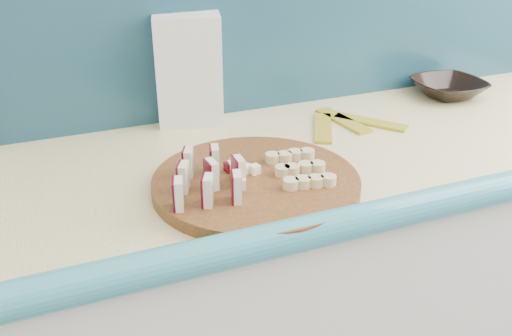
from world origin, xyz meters
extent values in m
cube|color=#E4D385|center=(0.10, 1.50, 0.90)|extent=(2.20, 0.60, 0.03)
cube|color=teal|center=(0.10, 1.20, 0.90)|extent=(2.20, 0.06, 0.03)
cube|color=teal|center=(0.10, 1.79, 1.16)|extent=(2.20, 0.02, 0.50)
cylinder|color=#3F1E0D|center=(0.16, 1.37, 0.92)|extent=(0.45, 0.45, 0.02)
cube|color=beige|center=(-0.01, 1.32, 0.96)|extent=(0.02, 0.04, 0.05)
cube|color=#480510|center=(-0.01, 1.32, 0.96)|extent=(0.01, 0.03, 0.05)
cube|color=beige|center=(0.02, 1.37, 0.96)|extent=(0.02, 0.04, 0.05)
cube|color=#480510|center=(0.01, 1.38, 0.96)|extent=(0.01, 0.03, 0.05)
cube|color=beige|center=(0.04, 1.43, 0.96)|extent=(0.02, 0.04, 0.05)
cube|color=#480510|center=(0.04, 1.43, 0.96)|extent=(0.01, 0.03, 0.05)
cube|color=beige|center=(0.04, 1.31, 0.96)|extent=(0.02, 0.04, 0.05)
cube|color=#480510|center=(0.04, 1.31, 0.96)|extent=(0.01, 0.03, 0.05)
cube|color=beige|center=(0.07, 1.37, 0.96)|extent=(0.02, 0.04, 0.05)
cube|color=#480510|center=(0.06, 1.37, 0.96)|extent=(0.01, 0.03, 0.05)
cube|color=beige|center=(0.09, 1.42, 0.96)|extent=(0.02, 0.04, 0.05)
cube|color=#480510|center=(0.09, 1.42, 0.96)|extent=(0.01, 0.03, 0.05)
cube|color=beige|center=(0.09, 1.30, 0.96)|extent=(0.02, 0.04, 0.05)
cube|color=#480510|center=(0.08, 1.30, 0.96)|extent=(0.01, 0.03, 0.05)
cube|color=beige|center=(0.12, 1.36, 0.96)|extent=(0.02, 0.04, 0.05)
cube|color=#480510|center=(0.11, 1.36, 0.96)|extent=(0.01, 0.03, 0.05)
cube|color=#FFF7CB|center=(0.14, 1.38, 0.94)|extent=(0.02, 0.02, 0.02)
cube|color=#FFF7CB|center=(0.15, 1.39, 0.94)|extent=(0.02, 0.02, 0.02)
cube|color=#480510|center=(0.14, 1.40, 0.94)|extent=(0.02, 0.02, 0.02)
cube|color=#FFF7CB|center=(0.13, 1.39, 0.94)|extent=(0.02, 0.02, 0.02)
cube|color=#FFF7CB|center=(0.12, 1.39, 0.94)|extent=(0.02, 0.02, 0.02)
cube|color=#FFF7CB|center=(0.11, 1.37, 0.94)|extent=(0.02, 0.02, 0.02)
cube|color=#FFF7CB|center=(0.13, 1.37, 0.94)|extent=(0.02, 0.02, 0.02)
cube|color=#FFF7CB|center=(0.13, 1.36, 0.94)|extent=(0.02, 0.02, 0.02)
cube|color=#480510|center=(0.15, 1.36, 0.94)|extent=(0.02, 0.02, 0.02)
cylinder|color=tan|center=(0.20, 1.31, 0.94)|extent=(0.03, 0.03, 0.02)
cylinder|color=tan|center=(0.22, 1.31, 0.94)|extent=(0.03, 0.03, 0.02)
cylinder|color=tan|center=(0.24, 1.30, 0.94)|extent=(0.03, 0.03, 0.02)
cylinder|color=tan|center=(0.27, 1.30, 0.94)|extent=(0.03, 0.03, 0.02)
cylinder|color=tan|center=(0.21, 1.37, 0.94)|extent=(0.03, 0.03, 0.02)
cylinder|color=tan|center=(0.23, 1.36, 0.94)|extent=(0.03, 0.03, 0.02)
cylinder|color=tan|center=(0.25, 1.36, 0.94)|extent=(0.03, 0.03, 0.02)
cylinder|color=tan|center=(0.28, 1.36, 0.94)|extent=(0.03, 0.03, 0.02)
cylinder|color=tan|center=(0.21, 1.43, 0.94)|extent=(0.03, 0.03, 0.02)
cylinder|color=tan|center=(0.24, 1.42, 0.94)|extent=(0.03, 0.03, 0.02)
cylinder|color=tan|center=(0.26, 1.42, 0.94)|extent=(0.03, 0.03, 0.02)
cylinder|color=tan|center=(0.28, 1.42, 0.94)|extent=(0.03, 0.03, 0.02)
imported|color=black|center=(0.85, 1.67, 0.93)|extent=(0.19, 0.19, 0.05)
cube|color=silver|center=(0.14, 1.76, 1.04)|extent=(0.17, 0.14, 0.26)
cube|color=gold|center=(0.42, 1.59, 0.91)|extent=(0.12, 0.18, 0.01)
cube|color=gold|center=(0.49, 1.61, 0.91)|extent=(0.06, 0.18, 0.01)
cube|color=gold|center=(0.54, 1.58, 0.91)|extent=(0.14, 0.17, 0.01)
camera|label=1|loc=(-0.20, 0.49, 1.43)|focal=40.00mm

